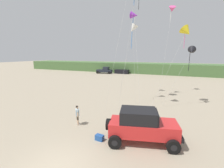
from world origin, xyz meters
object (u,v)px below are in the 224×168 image
object	(u,v)px
distant_sedan	(122,72)
kite_pink_ribbon	(134,15)
distant_pickup	(105,70)
person_watching	(77,114)
kite_red_delta	(172,9)
kite_black_sled	(192,51)
jeep	(142,125)
kite_blue_swept	(187,32)
kite_white_parafoil	(133,29)
cooler_box	(100,138)

from	to	relation	value
distant_sedan	kite_pink_ribbon	xyz separation A→B (m)	(10.11, -23.13, 10.34)
distant_pickup	person_watching	bearing A→B (deg)	-67.52
kite_red_delta	kite_black_sled	bearing A→B (deg)	-64.72
jeep	kite_blue_swept	size ratio (longest dim) A/B	0.56
kite_red_delta	kite_white_parafoil	distance (m)	7.93
jeep	kite_white_parafoil	size ratio (longest dim) A/B	0.54
jeep	kite_blue_swept	world-z (taller)	kite_blue_swept
kite_white_parafoil	kite_blue_swept	distance (m)	5.85
distant_pickup	kite_white_parafoil	size ratio (longest dim) A/B	0.51
kite_red_delta	kite_pink_ribbon	world-z (taller)	kite_red_delta
distant_pickup	kite_blue_swept	xyz separation A→B (m)	(21.69, -24.20, 7.25)
distant_pickup	kite_white_parafoil	xyz separation A→B (m)	(15.89, -24.77, 7.81)
distant_pickup	kite_black_sled	world-z (taller)	kite_black_sled
person_watching	kite_red_delta	distance (m)	19.46
jeep	distant_sedan	world-z (taller)	jeep
cooler_box	kite_black_sled	distance (m)	13.50
person_watching	distant_sedan	xyz separation A→B (m)	(-8.91, 35.04, -0.34)
jeep	kite_white_parafoil	world-z (taller)	kite_white_parafoil
kite_red_delta	person_watching	bearing A→B (deg)	-111.02
kite_pink_ribbon	kite_white_parafoil	world-z (taller)	kite_pink_ribbon
jeep	person_watching	bearing A→B (deg)	174.47
distant_pickup	jeep	bearing A→B (deg)	-60.33
person_watching	kite_pink_ribbon	xyz separation A→B (m)	(1.20, 11.91, 10.01)
jeep	kite_black_sled	bearing A→B (deg)	73.27
kite_blue_swept	person_watching	bearing A→B (deg)	-129.95
kite_red_delta	distant_pickup	bearing A→B (deg)	136.62
person_watching	distant_pickup	distance (m)	36.28
person_watching	cooler_box	xyz separation A→B (m)	(2.83, -1.48, -0.75)
kite_black_sled	kite_pink_ribbon	xyz separation A→B (m)	(-7.27, 2.68, 4.78)
kite_white_parafoil	kite_pink_ribbon	bearing A→B (deg)	104.51
cooler_box	distant_pickup	size ratio (longest dim) A/B	0.12
person_watching	distant_sedan	world-z (taller)	person_watching
cooler_box	kite_black_sled	world-z (taller)	kite_black_sled
kite_red_delta	kite_pink_ribbon	size ratio (longest dim) A/B	1.09
jeep	distant_pickup	world-z (taller)	jeep
jeep	kite_white_parafoil	distance (m)	12.47
kite_pink_ribbon	kite_white_parafoil	xyz separation A→B (m)	(0.82, -3.15, -2.20)
cooler_box	kite_blue_swept	size ratio (longest dim) A/B	0.06
jeep	kite_black_sled	distance (m)	11.34
jeep	distant_sedan	bearing A→B (deg)	112.09
distant_sedan	kite_red_delta	xyz separation A→B (m)	(14.67, -20.07, 11.35)
kite_black_sled	kite_pink_ribbon	size ratio (longest dim) A/B	0.59
distant_pickup	kite_red_delta	bearing A→B (deg)	-43.38
distant_pickup	kite_red_delta	xyz separation A→B (m)	(19.63, -18.55, 11.02)
cooler_box	kite_pink_ribbon	world-z (taller)	kite_pink_ribbon
cooler_box	kite_white_parafoil	size ratio (longest dim) A/B	0.06
kite_black_sled	kite_white_parafoil	distance (m)	6.96
kite_black_sled	jeep	bearing A→B (deg)	-106.73
kite_red_delta	kite_blue_swept	distance (m)	7.09
person_watching	kite_red_delta	bearing A→B (deg)	68.98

